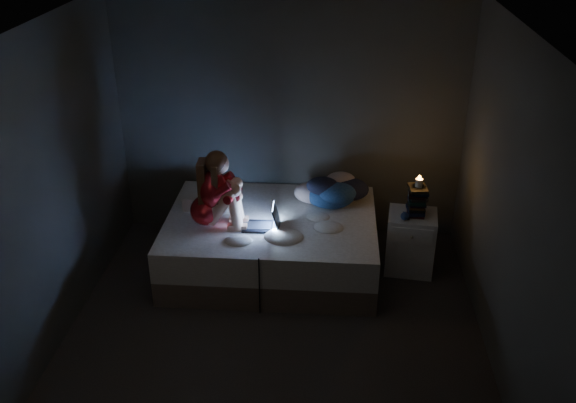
# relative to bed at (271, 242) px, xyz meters

# --- Properties ---
(floor) EXTENTS (3.60, 3.80, 0.02)m
(floor) POSITION_rel_bed_xyz_m (0.12, -1.10, -0.29)
(floor) COLOR black
(floor) RESTS_ON ground
(ceiling) EXTENTS (3.60, 3.80, 0.02)m
(ceiling) POSITION_rel_bed_xyz_m (0.12, -1.10, 2.33)
(ceiling) COLOR silver
(ceiling) RESTS_ON ground
(wall_back) EXTENTS (3.60, 0.02, 2.60)m
(wall_back) POSITION_rel_bed_xyz_m (0.12, 0.81, 1.02)
(wall_back) COLOR #383935
(wall_back) RESTS_ON ground
(wall_front) EXTENTS (3.60, 0.02, 2.60)m
(wall_front) POSITION_rel_bed_xyz_m (0.12, -3.01, 1.02)
(wall_front) COLOR #383935
(wall_front) RESTS_ON ground
(wall_left) EXTENTS (0.02, 3.80, 2.60)m
(wall_left) POSITION_rel_bed_xyz_m (-1.69, -1.10, 1.02)
(wall_left) COLOR #383935
(wall_left) RESTS_ON ground
(wall_right) EXTENTS (0.02, 3.80, 2.60)m
(wall_right) POSITION_rel_bed_xyz_m (1.93, -1.10, 1.02)
(wall_right) COLOR #383935
(wall_right) RESTS_ON ground
(bed) EXTENTS (2.05, 1.53, 0.56)m
(bed) POSITION_rel_bed_xyz_m (0.00, 0.00, 0.00)
(bed) COLOR #B3ADA1
(bed) RESTS_ON ground
(pillow) EXTENTS (0.49, 0.35, 0.14)m
(pillow) POSITION_rel_bed_xyz_m (-0.65, 0.23, 0.35)
(pillow) COLOR white
(pillow) RESTS_ON bed
(woman) EXTENTS (0.49, 0.33, 0.77)m
(woman) POSITION_rel_bed_xyz_m (-0.59, -0.19, 0.67)
(woman) COLOR maroon
(woman) RESTS_ON bed
(laptop) EXTENTS (0.36, 0.26, 0.25)m
(laptop) POSITION_rel_bed_xyz_m (-0.08, -0.20, 0.41)
(laptop) COLOR black
(laptop) RESTS_ON bed
(clothes_pile) EXTENTS (0.61, 0.53, 0.32)m
(clothes_pile) POSITION_rel_bed_xyz_m (0.57, 0.34, 0.44)
(clothes_pile) COLOR navy
(clothes_pile) RESTS_ON bed
(nightstand) EXTENTS (0.51, 0.46, 0.62)m
(nightstand) POSITION_rel_bed_xyz_m (1.38, 0.07, 0.03)
(nightstand) COLOR beige
(nightstand) RESTS_ON ground
(book_stack) EXTENTS (0.19, 0.25, 0.29)m
(book_stack) POSITION_rel_bed_xyz_m (1.41, 0.09, 0.48)
(book_stack) COLOR black
(book_stack) RESTS_ON nightstand
(candle) EXTENTS (0.07, 0.07, 0.08)m
(candle) POSITION_rel_bed_xyz_m (1.41, 0.09, 0.66)
(candle) COLOR beige
(candle) RESTS_ON book_stack
(phone) EXTENTS (0.07, 0.14, 0.01)m
(phone) POSITION_rel_bed_xyz_m (1.31, 0.01, 0.34)
(phone) COLOR black
(phone) RESTS_ON nightstand
(blue_orb) EXTENTS (0.08, 0.08, 0.08)m
(blue_orb) POSITION_rel_bed_xyz_m (1.30, -0.06, 0.38)
(blue_orb) COLOR navy
(blue_orb) RESTS_ON nightstand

